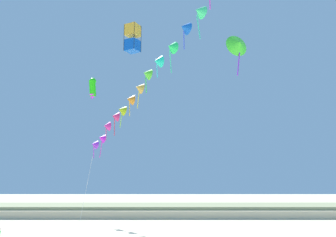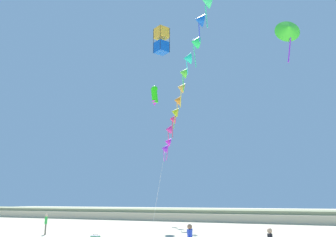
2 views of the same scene
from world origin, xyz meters
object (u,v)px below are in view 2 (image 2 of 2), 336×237
at_px(person_near_right, 46,222).
at_px(large_kite_mid_trail, 288,29).
at_px(large_kite_low_lead, 155,95).
at_px(large_kite_high_solo, 161,40).

xyz_separation_m(person_near_right, large_kite_mid_trail, (19.95, 11.12, 19.03)).
height_order(large_kite_low_lead, large_kite_mid_trail, large_kite_mid_trail).
bearing_deg(person_near_right, large_kite_low_lead, 77.35).
distance_m(person_near_right, large_kite_mid_trail, 29.73).
xyz_separation_m(person_near_right, large_kite_low_lead, (3.21, 14.30, 14.85)).
height_order(large_kite_mid_trail, large_kite_high_solo, large_kite_mid_trail).
relative_size(person_near_right, large_kite_high_solo, 0.67).
bearing_deg(large_kite_high_solo, large_kite_mid_trail, 33.33).
height_order(person_near_right, large_kite_mid_trail, large_kite_mid_trail).
bearing_deg(large_kite_high_solo, large_kite_low_lead, 118.77).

